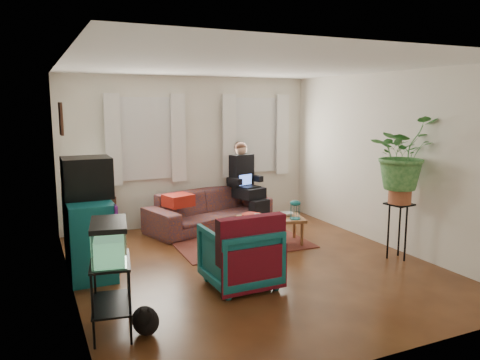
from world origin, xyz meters
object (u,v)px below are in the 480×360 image
sofa (210,203)px  dresser (89,236)px  aquarium_stand (112,296)px  plant_stand (398,231)px  armchair (240,253)px  side_table (98,216)px  coffee_table (271,231)px

sofa → dresser: bearing=-162.9°
aquarium_stand → plant_stand: (3.96, 0.53, 0.04)m
armchair → plant_stand: (2.40, -0.02, -0.01)m
side_table → aquarium_stand: (-0.35, -3.47, 0.03)m
sofa → plant_stand: bearing=-71.7°
dresser → armchair: dresser is taller
dresser → plant_stand: dresser is taller
aquarium_stand → armchair: bearing=29.0°
armchair → plant_stand: size_ratio=1.03×
sofa → armchair: sofa is taller
armchair → aquarium_stand: bearing=18.0°
plant_stand → dresser: bearing=163.2°
dresser → plant_stand: 4.13m
side_table → coffee_table: 2.84m
aquarium_stand → armchair: armchair is taller
sofa → coffee_table: (0.52, -1.27, -0.23)m
side_table → plant_stand: size_ratio=0.82×
aquarium_stand → armchair: size_ratio=0.88×
armchair → coffee_table: armchair is taller
aquarium_stand → sofa: bearing=64.9°
sofa → plant_stand: size_ratio=2.82×
side_table → plant_stand: 4.66m
aquarium_stand → plant_stand: size_ratio=0.90×
dresser → armchair: size_ratio=1.32×
armchair → dresser: bearing=-38.3°
armchair → sofa: bearing=-104.6°
sofa → aquarium_stand: size_ratio=3.12×
side_table → dresser: bearing=-101.0°
sofa → dresser: size_ratio=2.07×
coffee_table → side_table: bearing=161.1°
armchair → coffee_table: bearing=-131.8°
aquarium_stand → plant_stand: bearing=17.3°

